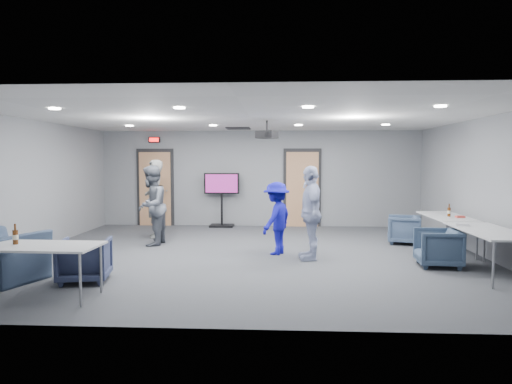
{
  "coord_description": "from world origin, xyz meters",
  "views": [
    {
      "loc": [
        0.58,
        -8.91,
        1.87
      ],
      "look_at": [
        0.07,
        0.68,
        1.2
      ],
      "focal_mm": 32.0,
      "sensor_mm": 36.0,
      "label": 1
    }
  ],
  "objects_px": {
    "tv_stand": "(222,196)",
    "person_b": "(151,205)",
    "table_right_b": "(489,232)",
    "bottle_front": "(15,237)",
    "person_a": "(154,199)",
    "chair_front_a": "(85,260)",
    "chair_right_a": "(404,230)",
    "person_d": "(276,218)",
    "table_right_a": "(447,218)",
    "chair_right_b": "(438,248)",
    "projector": "(267,134)",
    "bottle_right": "(449,212)",
    "person_c": "(311,213)",
    "table_front_left": "(28,248)"
  },
  "relations": [
    {
      "from": "tv_stand",
      "to": "person_b",
      "type": "bearing_deg",
      "value": -112.68
    },
    {
      "from": "table_right_b",
      "to": "bottle_front",
      "type": "height_order",
      "value": "bottle_front"
    },
    {
      "from": "person_a",
      "to": "chair_front_a",
      "type": "bearing_deg",
      "value": -17.45
    },
    {
      "from": "chair_right_a",
      "to": "table_right_b",
      "type": "bearing_deg",
      "value": 27.83
    },
    {
      "from": "person_b",
      "to": "person_d",
      "type": "bearing_deg",
      "value": 75.73
    },
    {
      "from": "table_right_a",
      "to": "table_right_b",
      "type": "height_order",
      "value": "same"
    },
    {
      "from": "chair_right_a",
      "to": "tv_stand",
      "type": "xyz_separation_m",
      "value": [
        -4.41,
        2.36,
        0.54
      ]
    },
    {
      "from": "table_right_b",
      "to": "chair_right_b",
      "type": "bearing_deg",
      "value": 53.18
    },
    {
      "from": "chair_right_b",
      "to": "projector",
      "type": "xyz_separation_m",
      "value": [
        -3.05,
        1.4,
        2.07
      ]
    },
    {
      "from": "person_b",
      "to": "person_a",
      "type": "bearing_deg",
      "value": -165.96
    },
    {
      "from": "bottle_front",
      "to": "bottle_right",
      "type": "xyz_separation_m",
      "value": [
        7.02,
        3.45,
        -0.01
      ]
    },
    {
      "from": "table_right_b",
      "to": "projector",
      "type": "height_order",
      "value": "projector"
    },
    {
      "from": "table_right_a",
      "to": "bottle_right",
      "type": "xyz_separation_m",
      "value": [
        0.01,
        -0.09,
        0.14
      ]
    },
    {
      "from": "table_right_a",
      "to": "table_right_b",
      "type": "distance_m",
      "value": 1.9
    },
    {
      "from": "person_a",
      "to": "person_c",
      "type": "relative_size",
      "value": 1.06
    },
    {
      "from": "person_b",
      "to": "chair_front_a",
      "type": "xyz_separation_m",
      "value": [
        -0.18,
        -3.03,
        -0.54
      ]
    },
    {
      "from": "chair_right_a",
      "to": "table_right_a",
      "type": "bearing_deg",
      "value": 53.21
    },
    {
      "from": "chair_right_a",
      "to": "person_c",
      "type": "bearing_deg",
      "value": -37.37
    },
    {
      "from": "person_a",
      "to": "bottle_front",
      "type": "xyz_separation_m",
      "value": [
        -0.55,
        -4.89,
        -0.11
      ]
    },
    {
      "from": "tv_stand",
      "to": "bottle_front",
      "type": "bearing_deg",
      "value": -106.26
    },
    {
      "from": "person_d",
      "to": "chair_front_a",
      "type": "height_order",
      "value": "person_d"
    },
    {
      "from": "bottle_front",
      "to": "person_b",
      "type": "bearing_deg",
      "value": 78.77
    },
    {
      "from": "chair_right_b",
      "to": "table_right_a",
      "type": "bearing_deg",
      "value": 160.09
    },
    {
      "from": "table_right_b",
      "to": "bottle_front",
      "type": "bearing_deg",
      "value": 103.17
    },
    {
      "from": "person_c",
      "to": "table_right_a",
      "type": "relative_size",
      "value": 1.01
    },
    {
      "from": "person_d",
      "to": "bottle_front",
      "type": "bearing_deg",
      "value": -23.33
    },
    {
      "from": "chair_right_a",
      "to": "bottle_right",
      "type": "xyz_separation_m",
      "value": [
        0.66,
        -0.9,
        0.51
      ]
    },
    {
      "from": "person_b",
      "to": "table_front_left",
      "type": "distance_m",
      "value": 3.95
    },
    {
      "from": "table_right_a",
      "to": "table_front_left",
      "type": "relative_size",
      "value": 0.91
    },
    {
      "from": "person_b",
      "to": "bottle_front",
      "type": "bearing_deg",
      "value": -9.11
    },
    {
      "from": "person_a",
      "to": "tv_stand",
      "type": "relative_size",
      "value": 1.24
    },
    {
      "from": "person_b",
      "to": "table_right_b",
      "type": "height_order",
      "value": "person_b"
    },
    {
      "from": "person_a",
      "to": "table_front_left",
      "type": "bearing_deg",
      "value": -22.04
    },
    {
      "from": "person_c",
      "to": "bottle_right",
      "type": "relative_size",
      "value": 6.81
    },
    {
      "from": "projector",
      "to": "chair_front_a",
      "type": "bearing_deg",
      "value": -110.65
    },
    {
      "from": "chair_front_a",
      "to": "table_right_b",
      "type": "height_order",
      "value": "table_right_b"
    },
    {
      "from": "table_front_left",
      "to": "chair_front_a",
      "type": "bearing_deg",
      "value": 67.57
    },
    {
      "from": "person_b",
      "to": "chair_right_b",
      "type": "distance_m",
      "value": 5.89
    },
    {
      "from": "chair_front_a",
      "to": "tv_stand",
      "type": "relative_size",
      "value": 0.49
    },
    {
      "from": "chair_right_b",
      "to": "table_right_a",
      "type": "xyz_separation_m",
      "value": [
        0.65,
        1.41,
        0.35
      ]
    },
    {
      "from": "chair_front_a",
      "to": "tv_stand",
      "type": "xyz_separation_m",
      "value": [
        1.37,
        5.87,
        0.52
      ]
    },
    {
      "from": "chair_front_a",
      "to": "table_right_a",
      "type": "xyz_separation_m",
      "value": [
        6.43,
        2.71,
        0.35
      ]
    },
    {
      "from": "person_c",
      "to": "table_front_left",
      "type": "relative_size",
      "value": 0.93
    },
    {
      "from": "table_right_a",
      "to": "projector",
      "type": "relative_size",
      "value": 3.57
    },
    {
      "from": "person_b",
      "to": "chair_right_a",
      "type": "bearing_deg",
      "value": 97.05
    },
    {
      "from": "bottle_front",
      "to": "projector",
      "type": "relative_size",
      "value": 0.58
    },
    {
      "from": "person_c",
      "to": "person_a",
      "type": "bearing_deg",
      "value": -127.06
    },
    {
      "from": "person_a",
      "to": "person_b",
      "type": "height_order",
      "value": "person_a"
    },
    {
      "from": "person_d",
      "to": "bottle_front",
      "type": "xyz_separation_m",
      "value": [
        -3.52,
        -3.06,
        0.11
      ]
    },
    {
      "from": "chair_front_a",
      "to": "chair_right_b",
      "type": "bearing_deg",
      "value": -178.2
    }
  ]
}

